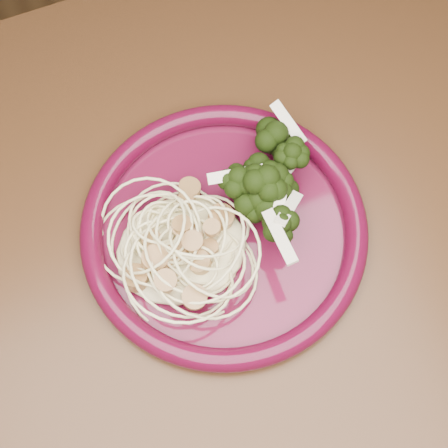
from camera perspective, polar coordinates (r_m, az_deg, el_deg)
dining_table at (r=0.68m, az=0.75°, el=-8.87°), size 1.20×0.80×0.75m
dinner_plate at (r=0.59m, az=0.00°, el=-0.38°), size 0.30×0.30×0.02m
spaghetti_pile at (r=0.58m, az=-3.97°, el=-1.97°), size 0.13×0.12×0.03m
scallop_cluster at (r=0.55m, az=-4.19°, el=-0.69°), size 0.13×0.13×0.04m
broccoli_pile at (r=0.59m, az=4.77°, el=2.77°), size 0.10×0.15×0.05m
onion_garnish at (r=0.56m, az=5.00°, el=4.14°), size 0.07×0.10×0.06m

